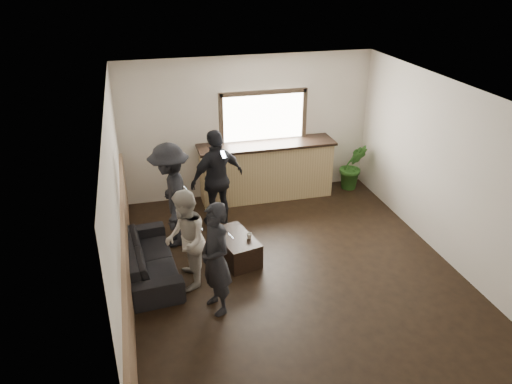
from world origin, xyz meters
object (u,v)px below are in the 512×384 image
object	(u,v)px
cup_a	(221,230)
person_c	(171,195)
person_b	(185,240)
cup_b	(249,236)
person_a	(216,259)
sofa	(150,258)
bar_counter	(266,167)
potted_plant	(353,166)
coffee_table	(236,248)
person_d	(217,179)

from	to	relation	value
cup_a	person_c	xyz separation A→B (m)	(-0.72, 0.57, 0.44)
person_b	person_c	xyz separation A→B (m)	(-0.07, 1.26, 0.13)
cup_b	cup_a	bearing A→B (deg)	145.04
person_b	person_a	bearing A→B (deg)	30.92
cup_a	person_a	size ratio (longest dim) A/B	0.07
sofa	person_b	world-z (taller)	person_b
bar_counter	potted_plant	size ratio (longest dim) A/B	2.70
person_a	potted_plant	bearing A→B (deg)	116.40
bar_counter	potted_plant	world-z (taller)	bar_counter
sofa	coffee_table	bearing A→B (deg)	-91.66
potted_plant	cup_b	bearing A→B (deg)	-141.99
potted_plant	person_c	world-z (taller)	person_c
coffee_table	cup_a	size ratio (longest dim) A/B	7.88
cup_b	person_a	world-z (taller)	person_a
bar_counter	person_d	world-z (taller)	bar_counter
cup_a	person_b	xyz separation A→B (m)	(-0.64, -0.69, 0.31)
bar_counter	person_b	distance (m)	3.26
cup_a	person_c	world-z (taller)	person_c
cup_b	person_c	bearing A→B (deg)	142.63
potted_plant	person_b	bearing A→B (deg)	-145.98
cup_a	cup_b	bearing A→B (deg)	-34.96
cup_a	coffee_table	bearing A→B (deg)	-42.29
sofa	cup_a	xyz separation A→B (m)	(1.17, 0.26, 0.18)
person_c	potted_plant	bearing A→B (deg)	110.18
sofa	person_c	size ratio (longest dim) A/B	1.04
cup_a	potted_plant	size ratio (longest dim) A/B	0.12
person_a	person_d	distance (m)	2.44
potted_plant	person_b	distance (m)	4.56
potted_plant	person_d	xyz separation A→B (m)	(-2.99, -0.82, 0.40)
person_a	person_c	world-z (taller)	person_c
sofa	cup_a	world-z (taller)	sofa
cup_b	person_d	distance (m)	1.42
coffee_table	potted_plant	size ratio (longest dim) A/B	0.92
cup_a	cup_b	size ratio (longest dim) A/B	1.26
bar_counter	sofa	world-z (taller)	bar_counter
cup_b	person_c	distance (m)	1.47
sofa	cup_b	size ratio (longest dim) A/B	20.11
coffee_table	person_d	distance (m)	1.41
cup_b	person_d	bearing A→B (deg)	101.08
cup_b	person_a	xyz separation A→B (m)	(-0.71, -1.08, 0.36)
coffee_table	potted_plant	bearing A→B (deg)	34.81
coffee_table	person_a	xyz separation A→B (m)	(-0.52, -1.17, 0.61)
person_d	person_b	bearing A→B (deg)	42.79
person_b	potted_plant	bearing A→B (deg)	128.76
cup_b	person_c	world-z (taller)	person_c
sofa	potted_plant	bearing A→B (deg)	-68.61
coffee_table	cup_b	xyz separation A→B (m)	(0.20, -0.10, 0.25)
coffee_table	person_b	distance (m)	1.13
person_b	person_d	xyz separation A→B (m)	(0.78, 1.73, 0.14)
coffee_table	person_a	bearing A→B (deg)	-113.72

